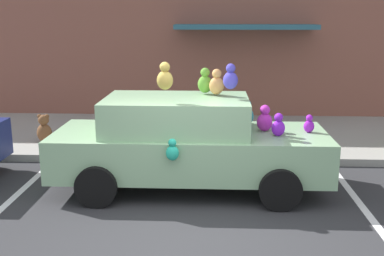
{
  "coord_description": "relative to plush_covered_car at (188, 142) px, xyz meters",
  "views": [
    {
      "loc": [
        0.33,
        -5.75,
        2.83
      ],
      "look_at": [
        -0.04,
        2.3,
        0.9
      ],
      "focal_mm": 44.05,
      "sensor_mm": 36.0,
      "label": 1
    }
  ],
  "objects": [
    {
      "name": "ground_plane",
      "position": [
        0.09,
        -1.7,
        -0.8
      ],
      "size": [
        60.0,
        60.0,
        0.0
      ],
      "primitive_type": "plane",
      "color": "#2D2D30"
    },
    {
      "name": "sidewalk",
      "position": [
        0.09,
        3.3,
        -0.73
      ],
      "size": [
        24.0,
        4.0,
        0.15
      ],
      "primitive_type": "cube",
      "color": "gray",
      "rests_on": "ground"
    },
    {
      "name": "storefront_building",
      "position": [
        0.1,
        5.44,
        2.39
      ],
      "size": [
        24.0,
        1.25,
        6.4
      ],
      "color": "brown",
      "rests_on": "ground"
    },
    {
      "name": "parking_stripe_front",
      "position": [
        2.7,
        -0.7,
        -0.8
      ],
      "size": [
        0.12,
        3.6,
        0.01
      ],
      "primitive_type": "cube",
      "color": "silver",
      "rests_on": "ground"
    },
    {
      "name": "parking_stripe_rear",
      "position": [
        -2.75,
        -0.7,
        -0.8
      ],
      "size": [
        0.12,
        3.6,
        0.01
      ],
      "primitive_type": "cube",
      "color": "silver",
      "rests_on": "ground"
    },
    {
      "name": "plush_covered_car",
      "position": [
        0.0,
        0.0,
        0.0
      ],
      "size": [
        4.44,
        1.91,
        2.16
      ],
      "color": "#8CB789",
      "rests_on": "ground"
    },
    {
      "name": "teddy_bear_on_sidewalk",
      "position": [
        -3.24,
        2.27,
        -0.37
      ],
      "size": [
        0.32,
        0.27,
        0.62
      ],
      "color": "brown",
      "rests_on": "sidewalk"
    }
  ]
}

